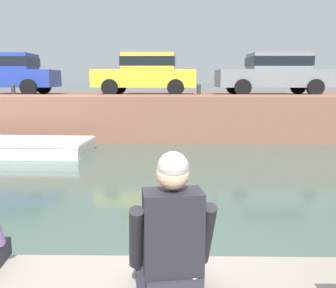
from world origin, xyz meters
The scene contains 9 objects.
ground_plane centered at (0.00, 4.93, 0.00)m, with size 400.00×400.00×0.00m, color #42564C.
far_quay_wall centered at (0.00, 12.86, 0.81)m, with size 60.00×6.00×1.62m, color brown.
far_wall_coping centered at (0.00, 9.98, 1.66)m, with size 60.00×0.24×0.08m, color #925F4C.
car_leftmost_blue centered at (-6.13, 11.54, 2.46)m, with size 3.99×2.11×1.54m.
car_left_inner_yellow centered at (-0.76, 11.53, 2.46)m, with size 3.87×2.06×1.54m.
car_centre_grey centered at (4.04, 11.54, 2.46)m, with size 4.20×2.01×1.54m.
mooring_bollard_west centered at (-5.26, 10.11, 1.86)m, with size 0.15×0.15×0.45m.
mooring_bollard_mid centered at (1.12, 10.11, 1.86)m, with size 0.15×0.15×0.45m.
person_seated_right centered at (0.26, -0.56, 1.21)m, with size 0.57×0.57×0.96m.
Camera 1 is at (0.28, -2.77, 2.22)m, focal length 40.00 mm.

